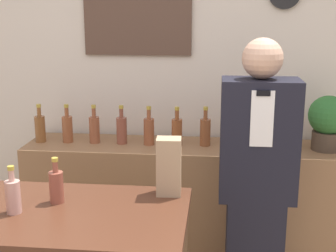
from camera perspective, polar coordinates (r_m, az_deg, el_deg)
back_wall at (r=3.38m, az=-0.82°, el=6.51°), size 5.20×0.09×2.70m
back_shelf at (r=3.32m, az=2.22°, el=-9.87°), size 2.19×0.47×0.90m
shopkeeper at (r=2.69m, az=10.72°, el=-7.40°), size 0.42×0.26×1.66m
potted_plant at (r=3.19m, az=18.91°, el=0.63°), size 0.25×0.25×0.36m
paper_bag at (r=2.22m, az=0.10°, el=-4.96°), size 0.12×0.10×0.28m
counter_bottle_3 at (r=2.15m, az=-18.37°, el=-8.04°), size 0.07×0.07×0.21m
counter_bottle_4 at (r=2.21m, az=-13.46°, el=-7.09°), size 0.07×0.07×0.21m
shelf_bottle_0 at (r=3.34m, az=-15.33°, el=-0.22°), size 0.07×0.07×0.27m
shelf_bottle_1 at (r=3.29m, az=-12.16°, el=-0.24°), size 0.07×0.07×0.27m
shelf_bottle_2 at (r=3.24m, az=-8.97°, el=-0.32°), size 0.07×0.07×0.27m
shelf_bottle_3 at (r=3.20m, az=-5.67°, el=-0.40°), size 0.07×0.07×0.27m
shelf_bottle_4 at (r=3.16m, az=-2.34°, el=-0.54°), size 0.07×0.07×0.27m
shelf_bottle_5 at (r=3.14m, az=1.09°, el=-0.63°), size 0.07×0.07×0.27m
shelf_bottle_6 at (r=3.15m, az=4.56°, el=-0.62°), size 0.07×0.07×0.27m
shelf_bottle_7 at (r=3.13m, az=8.02°, el=-0.81°), size 0.07×0.07×0.27m
shelf_bottle_8 at (r=3.15m, az=11.47°, el=-0.86°), size 0.07×0.07×0.27m
shelf_bottle_9 at (r=3.16m, az=14.91°, el=-0.98°), size 0.07×0.07×0.27m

